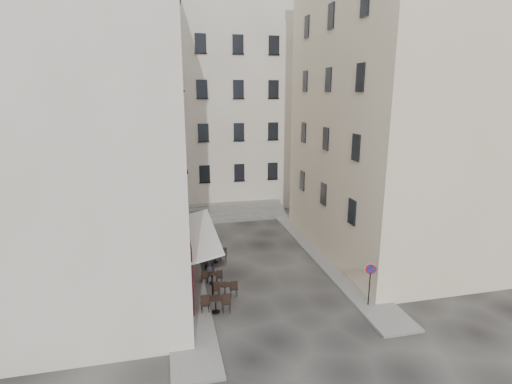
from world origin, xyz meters
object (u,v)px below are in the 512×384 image
object	(u,v)px
no_parking_sign	(370,277)
pedestrian	(209,267)
bistro_table_b	(225,289)
bistro_table_a	(215,303)

from	to	relation	value
no_parking_sign	pedestrian	xyz separation A→B (m)	(-7.33, 4.44, -0.74)
bistro_table_b	pedestrian	bearing A→B (deg)	107.74
bistro_table_b	pedestrian	world-z (taller)	pedestrian
pedestrian	no_parking_sign	bearing A→B (deg)	129.57
bistro_table_b	pedestrian	xyz separation A→B (m)	(-0.59, 1.85, 0.42)
no_parking_sign	bistro_table_b	world-z (taller)	no_parking_sign
no_parking_sign	bistro_table_b	distance (m)	7.31
bistro_table_a	bistro_table_b	xyz separation A→B (m)	(0.66, 1.41, -0.05)
bistro_table_a	bistro_table_b	size ratio (longest dim) A/B	1.12
bistro_table_a	no_parking_sign	bearing A→B (deg)	-9.05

